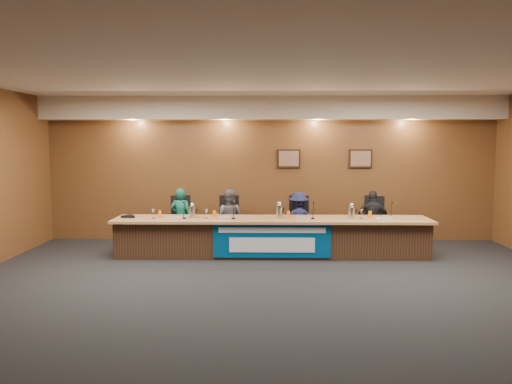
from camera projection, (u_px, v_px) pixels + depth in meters
The scene contains 40 objects.
floor at pixel (274, 292), 7.38m from camera, with size 10.00×10.00×0.00m, color black.
ceiling at pixel (275, 72), 7.06m from camera, with size 10.00×8.00×0.04m, color silver.
wall_back at pixel (271, 170), 11.20m from camera, with size 10.00×0.04×3.20m, color brown.
soffit at pixel (271, 108), 10.82m from camera, with size 10.00×0.50×0.50m, color beige.
dais_body at pixel (272, 238), 9.74m from camera, with size 6.00×0.80×0.70m, color #3B2316.
dais_top at pixel (272, 219), 9.65m from camera, with size 6.10×0.95×0.05m, color #A9734A.
banner at pixel (272, 241), 9.32m from camera, with size 2.20×0.02×0.65m, color navy.
banner_text_upper at pixel (272, 230), 9.29m from camera, with size 2.00×0.01×0.10m, color silver.
banner_text_lower at pixel (272, 245), 9.32m from camera, with size 1.60×0.01×0.28m, color silver.
wall_photo_left at pixel (289, 159), 11.14m from camera, with size 0.52×0.04×0.42m, color black.
wall_photo_right at pixel (360, 159), 11.11m from camera, with size 0.52×0.04×0.42m, color black.
panelist_a at pixel (181, 218), 10.47m from camera, with size 0.46×0.30×1.26m, color #0E503F.
panelist_b at pixel (229, 218), 10.46m from camera, with size 0.60×0.47×1.24m, color #56545A.
panelist_c at pixel (298, 220), 10.43m from camera, with size 0.76×0.44×1.18m, color #141839.
panelist_d at pixel (373, 219), 10.41m from camera, with size 0.71×0.30×1.21m, color black.
office_chair_a at pixel (182, 224), 10.59m from camera, with size 0.48×0.48×0.08m, color black.
office_chair_b at pixel (229, 224), 10.57m from camera, with size 0.48×0.48×0.08m, color black.
office_chair_c at pixel (298, 224), 10.55m from camera, with size 0.48×0.48×0.08m, color black.
office_chair_d at pixel (372, 225), 10.52m from camera, with size 0.48×0.48×0.08m, color black.
nameplate_a at pixel (173, 217), 9.44m from camera, with size 0.24×0.06×0.09m, color white.
microphone_a at pixel (184, 218), 9.58m from camera, with size 0.07×0.07×0.02m, color black.
juice_glass_a at pixel (160, 214), 9.63m from camera, with size 0.06×0.06×0.15m, color orange.
water_glass_a at pixel (153, 214), 9.59m from camera, with size 0.08×0.08×0.18m, color silver.
nameplate_b at pixel (224, 217), 9.44m from camera, with size 0.24×0.06×0.09m, color white.
microphone_b at pixel (233, 218), 9.56m from camera, with size 0.07×0.07×0.02m, color black.
juice_glass_b at pixel (215, 214), 9.64m from camera, with size 0.06×0.06×0.15m, color orange.
water_glass_b at pixel (206, 214), 9.61m from camera, with size 0.08×0.08×0.18m, color silver.
nameplate_c at pixel (304, 218), 9.36m from camera, with size 0.24×0.06×0.09m, color white.
microphone_c at pixel (313, 218), 9.56m from camera, with size 0.07×0.07×0.02m, color black.
juice_glass_c at pixel (288, 215), 9.58m from camera, with size 0.06×0.06×0.15m, color orange.
water_glass_c at pixel (280, 214), 9.61m from camera, with size 0.08×0.08×0.18m, color silver.
nameplate_d at pixel (386, 218), 9.32m from camera, with size 0.24×0.06×0.09m, color white.
microphone_d at pixel (391, 219), 9.52m from camera, with size 0.07×0.07×0.02m, color black.
juice_glass_d at pixel (370, 215), 9.56m from camera, with size 0.06×0.06×0.15m, color orange.
water_glass_d at pixel (361, 214), 9.56m from camera, with size 0.08×0.08×0.18m, color silver.
carafe_left at pixel (192, 212), 9.69m from camera, with size 0.12×0.12×0.23m, color silver.
carafe_mid at pixel (279, 211), 9.64m from camera, with size 0.12×0.12×0.26m, color silver.
carafe_right at pixel (351, 213), 9.60m from camera, with size 0.13×0.13×0.23m, color silver.
speakerphone at pixel (129, 216), 9.72m from camera, with size 0.32×0.32×0.05m, color black.
paper_stack at pixel (384, 219), 9.56m from camera, with size 0.22×0.30×0.01m, color white.
Camera 1 is at (-0.14, -7.20, 2.22)m, focal length 35.00 mm.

